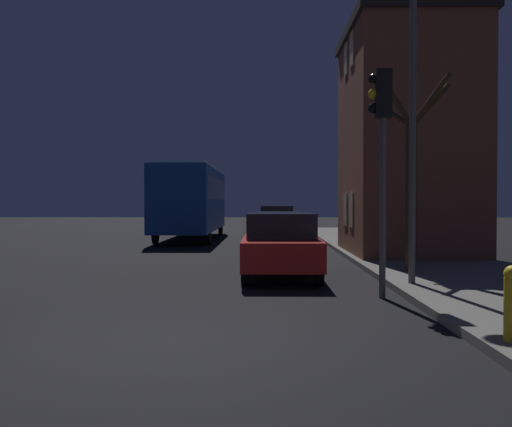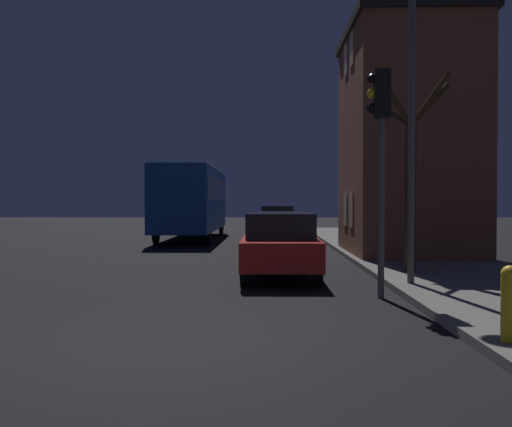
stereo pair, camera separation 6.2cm
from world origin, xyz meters
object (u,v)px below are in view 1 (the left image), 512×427
(car_mid_lane, at_px, (280,230))
(car_far_lane, at_px, (276,220))
(streetlamp, at_px, (389,19))
(traffic_light, at_px, (381,134))
(bare_tree, at_px, (412,171))
(bus, at_px, (192,196))
(car_near_lane, at_px, (280,244))

(car_mid_lane, xyz_separation_m, car_far_lane, (0.06, 9.22, 0.05))
(streetlamp, bearing_deg, traffic_light, -108.74)
(bare_tree, height_order, bus, bare_tree)
(bus, bearing_deg, car_mid_lane, -57.50)
(traffic_light, height_order, car_near_lane, traffic_light)
(car_near_lane, height_order, car_mid_lane, car_near_lane)
(car_near_lane, xyz_separation_m, car_mid_lane, (0.20, 7.55, -0.03))
(car_near_lane, distance_m, car_far_lane, 16.77)
(car_near_lane, bearing_deg, car_far_lane, 89.13)
(traffic_light, height_order, car_far_lane, traffic_light)
(streetlamp, distance_m, car_mid_lane, 10.73)
(streetlamp, bearing_deg, car_far_lane, 95.77)
(streetlamp, height_order, bus, streetlamp)
(streetlamp, height_order, car_mid_lane, streetlamp)
(car_mid_lane, bearing_deg, car_far_lane, 89.62)
(streetlamp, relative_size, bus, 0.69)
(traffic_light, bearing_deg, bus, 108.60)
(traffic_light, xyz_separation_m, bus, (-5.68, 16.89, -0.98))
(car_far_lane, bearing_deg, bare_tree, -80.26)
(car_mid_lane, height_order, car_far_lane, car_far_lane)
(streetlamp, distance_m, bare_tree, 3.68)
(bus, relative_size, car_mid_lane, 2.66)
(traffic_light, relative_size, car_far_lane, 0.98)
(bare_tree, relative_size, car_far_lane, 1.11)
(car_near_lane, relative_size, car_far_lane, 1.01)
(car_near_lane, bearing_deg, bus, 105.59)
(streetlamp, relative_size, car_mid_lane, 1.83)
(bare_tree, distance_m, car_far_lane, 17.06)
(streetlamp, bearing_deg, car_near_lane, 138.62)
(streetlamp, relative_size, car_near_lane, 1.62)
(streetlamp, height_order, traffic_light, streetlamp)
(bus, distance_m, car_mid_lane, 7.72)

